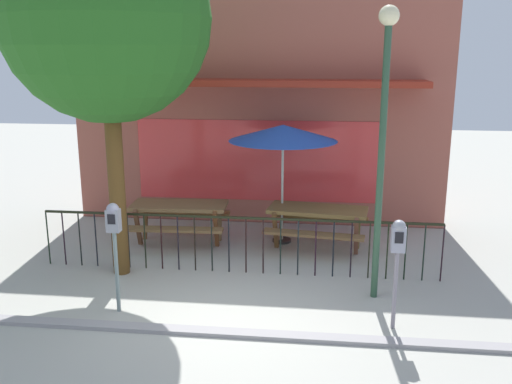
# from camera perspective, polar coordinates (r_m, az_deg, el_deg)

# --- Properties ---
(ground) EXTENTS (40.00, 40.00, 0.00)m
(ground) POSITION_cam_1_polar(r_m,az_deg,el_deg) (7.96, -3.73, -12.71)
(ground) COLOR #A7A69B
(pub_storefront) EXTENTS (7.83, 1.36, 4.96)m
(pub_storefront) POSITION_cam_1_polar(r_m,az_deg,el_deg) (11.88, 0.23, 8.76)
(pub_storefront) COLOR brown
(pub_storefront) RESTS_ON ground
(patio_fence_front) EXTENTS (6.61, 0.04, 0.97)m
(patio_fence_front) POSITION_cam_1_polar(r_m,az_deg,el_deg) (9.26, -1.92, -4.33)
(patio_fence_front) COLOR black
(patio_fence_front) RESTS_ON ground
(picnic_table_left) EXTENTS (1.86, 1.44, 0.79)m
(picnic_table_left) POSITION_cam_1_polar(r_m,az_deg,el_deg) (10.80, -7.78, -2.03)
(picnic_table_left) COLOR brown
(picnic_table_left) RESTS_ON ground
(picnic_table_right) EXTENTS (1.96, 1.58, 0.79)m
(picnic_table_right) POSITION_cam_1_polar(r_m,az_deg,el_deg) (10.47, 6.27, -2.50)
(picnic_table_right) COLOR brown
(picnic_table_right) RESTS_ON ground
(patio_umbrella) EXTENTS (2.02, 2.02, 2.27)m
(patio_umbrella) POSITION_cam_1_polar(r_m,az_deg,el_deg) (10.44, 2.76, 5.95)
(patio_umbrella) COLOR black
(patio_umbrella) RESTS_ON ground
(parking_meter_near) EXTENTS (0.18, 0.17, 1.50)m
(parking_meter_near) POSITION_cam_1_polar(r_m,az_deg,el_deg) (7.48, 14.20, -5.31)
(parking_meter_near) COLOR slate
(parking_meter_near) RESTS_ON ground
(parking_meter_far) EXTENTS (0.18, 0.17, 1.59)m
(parking_meter_far) POSITION_cam_1_polar(r_m,az_deg,el_deg) (7.95, -14.23, -3.64)
(parking_meter_far) COLOR slate
(parking_meter_far) RESTS_ON ground
(street_tree) EXTENTS (3.17, 3.17, 5.66)m
(street_tree) POSITION_cam_1_polar(r_m,az_deg,el_deg) (9.06, -14.96, 16.65)
(street_tree) COLOR #563A19
(street_tree) RESTS_ON ground
(street_lamp) EXTENTS (0.28, 0.28, 4.19)m
(street_lamp) POSITION_cam_1_polar(r_m,az_deg,el_deg) (8.07, 12.82, 7.52)
(street_lamp) COLOR #2B4A34
(street_lamp) RESTS_ON ground
(curb_edge) EXTENTS (10.97, 0.20, 0.11)m
(curb_edge) POSITION_cam_1_polar(r_m,az_deg,el_deg) (7.59, -4.33, -14.16)
(curb_edge) COLOR gray
(curb_edge) RESTS_ON ground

